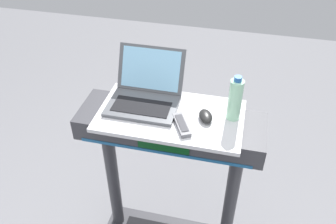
% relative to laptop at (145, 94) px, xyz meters
% --- Properties ---
extents(desk_board, '(0.68, 0.38, 0.02)m').
position_rel_laptop_xyz_m(desk_board, '(0.14, -0.07, -0.06)').
color(desk_board, silver).
rests_on(desk_board, treadmill_base).
extents(laptop, '(0.33, 0.33, 0.22)m').
position_rel_laptop_xyz_m(laptop, '(0.00, 0.00, 0.00)').
color(laptop, '#515459').
rests_on(laptop, desk_board).
extents(computer_mouse, '(0.09, 0.11, 0.03)m').
position_rel_laptop_xyz_m(computer_mouse, '(0.31, -0.07, -0.03)').
color(computer_mouse, black).
rests_on(computer_mouse, desk_board).
extents(water_bottle, '(0.06, 0.06, 0.22)m').
position_rel_laptop_xyz_m(water_bottle, '(0.43, -0.03, 0.06)').
color(water_bottle, '#9EDBB2').
rests_on(water_bottle, desk_board).
extents(tv_remote, '(0.11, 0.16, 0.02)m').
position_rel_laptop_xyz_m(tv_remote, '(0.21, -0.15, -0.04)').
color(tv_remote, slate).
rests_on(tv_remote, desk_board).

